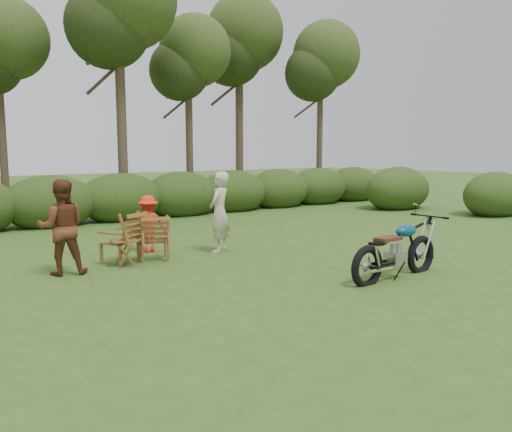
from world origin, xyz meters
TOP-DOWN VIEW (x-y plane):
  - ground at (0.00, 0.00)m, footprint 80.00×80.00m
  - tree_line at (0.50, 9.74)m, footprint 22.52×11.62m
  - motorcycle at (0.91, -0.15)m, footprint 1.97×0.79m
  - lawn_chair_right at (-1.61, 3.41)m, footprint 0.74×0.74m
  - lawn_chair_left at (-2.22, 3.53)m, footprint 0.87×0.87m
  - side_table at (-2.25, 3.25)m, footprint 0.51×0.45m
  - cup at (-2.21, 3.30)m, footprint 0.13×0.13m
  - adult_a at (-0.22, 3.30)m, footprint 0.71×0.66m
  - adult_b at (-3.29, 3.28)m, footprint 0.90×0.79m
  - child at (-1.37, 4.14)m, footprint 0.75×0.45m

SIDE VIEW (x-z plane):
  - ground at x=0.00m, z-range 0.00..0.00m
  - motorcycle at x=0.91m, z-range -0.56..0.56m
  - lawn_chair_right at x=-1.61m, z-range -0.42..0.42m
  - lawn_chair_left at x=-2.22m, z-range -0.47..0.47m
  - adult_a at x=-0.22m, z-range -0.81..0.81m
  - adult_b at x=-3.29m, z-range -0.79..0.79m
  - child at x=-1.37m, z-range -0.57..0.57m
  - side_table at x=-2.25m, z-range 0.00..0.47m
  - cup at x=-2.21m, z-range 0.47..0.57m
  - tree_line at x=0.50m, z-range -0.26..7.88m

